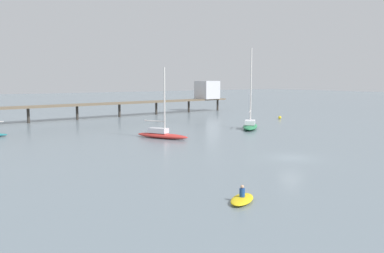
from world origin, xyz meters
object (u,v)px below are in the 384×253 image
Objects in this scene: mooring_buoy_near at (280,118)px; dinghy_yellow at (242,199)px; sailboat_red at (162,134)px; pier at (160,96)px; sailboat_green at (250,124)px.

dinghy_yellow is at bearing -138.70° from mooring_buoy_near.
sailboat_red is 30.05m from dinghy_yellow.
sailboat_green reaches higher than pier.
sailboat_green reaches higher than dinghy_yellow.
sailboat_green is at bearing -151.39° from mooring_buoy_near.
sailboat_red is at bearing 69.75° from dinghy_yellow.
pier is 7.10× the size of sailboat_red.
sailboat_green is 4.00× the size of dinghy_yellow.
pier is at bearing 64.35° from dinghy_yellow.
pier reaches higher than mooring_buoy_near.
dinghy_yellow is 5.17× the size of mooring_buoy_near.
dinghy_yellow is (-10.40, -28.19, -0.43)m from sailboat_red.
sailboat_red is 2.97× the size of dinghy_yellow.
pier is 67.79m from dinghy_yellow.
sailboat_green is 40.17m from dinghy_yellow.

